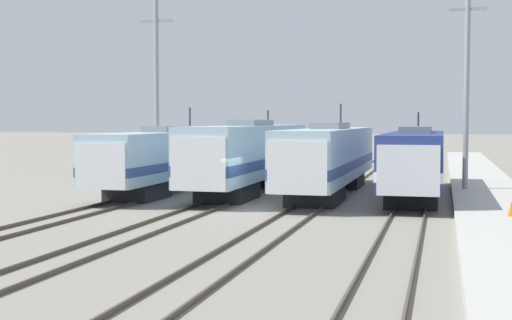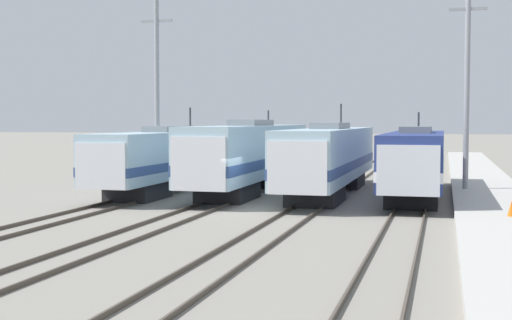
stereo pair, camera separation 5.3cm
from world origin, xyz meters
name	(u,v)px [view 2 (the right image)]	position (x,y,z in m)	size (l,w,h in m)	color
ground_plane	(253,210)	(0.00, 0.00, 0.00)	(400.00, 400.00, 0.00)	gray
rail_pair_far_left	(115,204)	(-7.26, 0.00, 0.07)	(1.51, 120.00, 0.15)	#4C4238
rail_pair_center_left	(205,207)	(-2.42, 0.00, 0.07)	(1.51, 120.00, 0.15)	#4C4238
rail_pair_center_right	(303,210)	(2.42, 0.00, 0.07)	(1.51, 120.00, 0.15)	#4C4238
rail_pair_far_right	(408,214)	(7.26, 0.00, 0.07)	(1.51, 120.00, 0.15)	#4C4238
locomotive_far_left	(165,158)	(-7.26, 6.75, 2.05)	(2.92, 17.60, 5.14)	#232326
locomotive_center_left	(249,155)	(-2.42, 8.05, 2.23)	(3.02, 19.28, 4.96)	#232326
locomotive_center_right	(329,158)	(2.42, 7.61, 2.15)	(3.02, 19.34, 5.35)	#232326
locomotive_far_right	(415,161)	(7.26, 7.31, 2.05)	(3.03, 17.26, 4.80)	black
catenary_tower_left	(157,90)	(-9.19, 10.21, 6.26)	(2.11, 0.32, 12.13)	gray
catenary_tower_right	(467,86)	(10.01, 10.21, 6.26)	(2.11, 0.32, 12.13)	gray
platform	(501,215)	(11.26, 0.00, 0.17)	(4.00, 120.00, 0.34)	#B7B5AD
traffic_cone	(511,208)	(11.51, -1.77, 0.67)	(0.33, 0.33, 0.66)	orange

